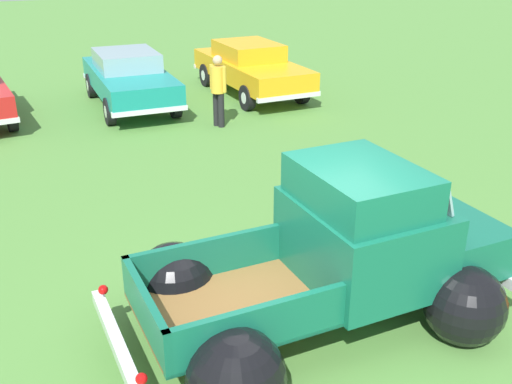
{
  "coord_description": "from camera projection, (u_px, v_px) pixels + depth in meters",
  "views": [
    {
      "loc": [
        -2.6,
        -5.25,
        4.25
      ],
      "look_at": [
        0.0,
        1.88,
        0.95
      ],
      "focal_mm": 41.98,
      "sensor_mm": 36.0,
      "label": 1
    }
  ],
  "objects": [
    {
      "name": "ground_plane",
      "position": [
        311.0,
        326.0,
        7.03
      ],
      "size": [
        80.0,
        80.0,
        0.0
      ],
      "primitive_type": "plane",
      "color": "#548C3D"
    },
    {
      "name": "vintage_pickup_truck",
      "position": [
        342.0,
        263.0,
        6.88
      ],
      "size": [
        4.77,
        3.09,
        1.96
      ],
      "rotation": [
        0.0,
        0.0,
        0.09
      ],
      "color": "black",
      "rests_on": "ground"
    },
    {
      "name": "show_car_1",
      "position": [
        129.0,
        77.0,
        15.6
      ],
      "size": [
        2.01,
        4.58,
        1.43
      ],
      "rotation": [
        0.0,
        0.0,
        -1.52
      ],
      "color": "black",
      "rests_on": "ground"
    },
    {
      "name": "show_car_2",
      "position": [
        251.0,
        67.0,
        16.82
      ],
      "size": [
        2.2,
        4.79,
        1.43
      ],
      "rotation": [
        0.0,
        0.0,
        -1.48
      ],
      "color": "black",
      "rests_on": "ground"
    },
    {
      "name": "spectator_0",
      "position": [
        218.0,
        87.0,
        13.9
      ],
      "size": [
        0.45,
        0.52,
        1.68
      ],
      "rotation": [
        0.0,
        0.0,
        0.44
      ],
      "color": "black",
      "rests_on": "ground"
    },
    {
      "name": "lane_cone_0",
      "position": [
        468.0,
        225.0,
        8.75
      ],
      "size": [
        0.36,
        0.36,
        0.63
      ],
      "color": "black",
      "rests_on": "ground"
    }
  ]
}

